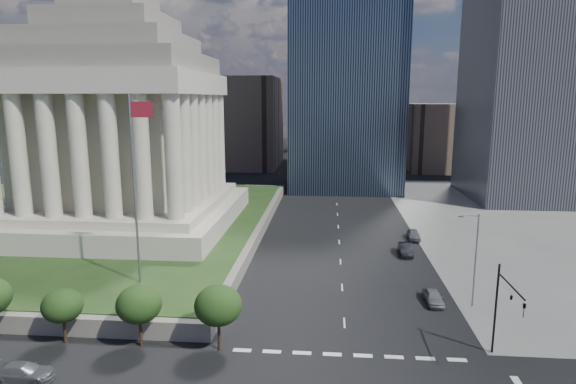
# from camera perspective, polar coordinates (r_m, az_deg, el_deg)

# --- Properties ---
(ground) EXTENTS (500.00, 500.00, 0.00)m
(ground) POSITION_cam_1_polar(r_m,az_deg,el_deg) (125.70, 5.65, 1.10)
(ground) COLOR black
(ground) RESTS_ON ground
(plaza_terrace) EXTENTS (66.00, 70.00, 1.80)m
(plaza_terrace) POSITION_cam_1_polar(r_m,az_deg,el_deg) (88.02, -24.73, -3.55)
(plaza_terrace) COLOR slate
(plaza_terrace) RESTS_ON ground
(plaza_lawn) EXTENTS (64.00, 68.00, 0.10)m
(plaza_lawn) POSITION_cam_1_polar(r_m,az_deg,el_deg) (87.80, -24.78, -2.95)
(plaza_lawn) COLOR #1F3917
(plaza_lawn) RESTS_ON plaza_terrace
(war_memorial) EXTENTS (34.00, 34.00, 39.00)m
(war_memorial) POSITION_cam_1_polar(r_m,az_deg,el_deg) (78.76, -19.58, 10.32)
(war_memorial) COLOR #AEA792
(war_memorial) RESTS_ON plaza_lawn
(flagpole) EXTENTS (2.52, 0.24, 20.00)m
(flagpole) POSITION_cam_1_polar(r_m,az_deg,el_deg) (52.56, -17.62, 1.33)
(flagpole) COLOR slate
(flagpole) RESTS_ON plaza_lawn
(midrise_glass) EXTENTS (26.00, 26.00, 60.00)m
(midrise_glass) POSITION_cam_1_polar(r_m,az_deg,el_deg) (119.21, 6.95, 15.01)
(midrise_glass) COLOR black
(midrise_glass) RESTS_ON ground
(building_filler_ne) EXTENTS (20.00, 30.00, 20.00)m
(building_filler_ne) POSITION_cam_1_polar(r_m,az_deg,el_deg) (157.92, 17.36, 6.33)
(building_filler_ne) COLOR brown
(building_filler_ne) RESTS_ON ground
(building_filler_nw) EXTENTS (24.00, 30.00, 28.00)m
(building_filler_nw) POSITION_cam_1_polar(r_m,az_deg,el_deg) (156.60, -5.53, 8.20)
(building_filler_nw) COLOR brown
(building_filler_nw) RESTS_ON ground
(traffic_signal_ne) EXTENTS (0.30, 5.74, 8.00)m
(traffic_signal_ne) POSITION_cam_1_polar(r_m,az_deg,el_deg) (43.30, 24.27, -12.02)
(traffic_signal_ne) COLOR black
(traffic_signal_ne) RESTS_ON ground
(street_lamp_north) EXTENTS (2.13, 0.22, 10.00)m
(street_lamp_north) POSITION_cam_1_polar(r_m,az_deg,el_deg) (53.50, 21.20, -6.96)
(street_lamp_north) COLOR slate
(street_lamp_north) RESTS_ON ground
(suv_grey) EXTENTS (4.92, 2.24, 1.40)m
(suv_grey) POSITION_cam_1_polar(r_m,az_deg,el_deg) (44.63, -28.91, -18.20)
(suv_grey) COLOR #55575C
(suv_grey) RESTS_ON ground
(parked_sedan_near) EXTENTS (4.30, 1.79, 1.46)m
(parked_sedan_near) POSITION_cam_1_polar(r_m,az_deg,el_deg) (54.68, 16.84, -11.79)
(parked_sedan_near) COLOR gray
(parked_sedan_near) RESTS_ON ground
(parked_sedan_mid) EXTENTS (1.81, 4.86, 1.59)m
(parked_sedan_mid) POSITION_cam_1_polar(r_m,az_deg,el_deg) (69.66, 13.77, -6.60)
(parked_sedan_mid) COLOR black
(parked_sedan_mid) RESTS_ON ground
(parked_sedan_far) EXTENTS (2.02, 4.60, 1.54)m
(parked_sedan_far) POSITION_cam_1_polar(r_m,az_deg,el_deg) (77.26, 14.66, -4.91)
(parked_sedan_far) COLOR #585B5F
(parked_sedan_far) RESTS_ON ground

